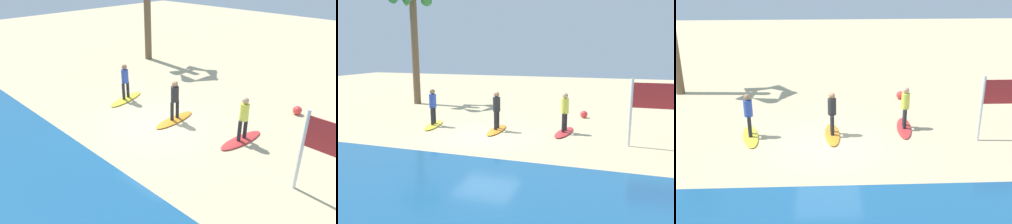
{
  "view_description": "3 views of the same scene",
  "coord_description": "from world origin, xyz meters",
  "views": [
    {
      "loc": [
        -8.18,
        7.8,
        6.0
      ],
      "look_at": [
        -0.81,
        0.29,
        0.95
      ],
      "focal_mm": 34.22,
      "sensor_mm": 36.0,
      "label": 1
    },
    {
      "loc": [
        -5.1,
        12.67,
        3.52
      ],
      "look_at": [
        -0.65,
        -0.63,
        0.88
      ],
      "focal_mm": 36.0,
      "sensor_mm": 36.0,
      "label": 2
    },
    {
      "loc": [
        -0.02,
        13.58,
        6.53
      ],
      "look_at": [
        -0.61,
        -0.12,
        1.19
      ],
      "focal_mm": 43.88,
      "sensor_mm": 36.0,
      "label": 3
    }
  ],
  "objects": [
    {
      "name": "ground_plane",
      "position": [
        0.0,
        0.0,
        0.0
      ],
      "size": [
        60.0,
        60.0,
        0.0
      ],
      "primitive_type": "plane",
      "color": "#CCB789"
    },
    {
      "name": "surfboard_red",
      "position": [
        -3.04,
        -1.24,
        0.04
      ],
      "size": [
        0.8,
        2.15,
        0.09
      ],
      "primitive_type": "ellipsoid",
      "rotation": [
        0.0,
        0.0,
        1.45
      ],
      "color": "red",
      "rests_on": "ground"
    },
    {
      "name": "surfer_red",
      "position": [
        -3.04,
        -1.24,
        1.04
      ],
      "size": [
        0.32,
        0.46,
        1.64
      ],
      "color": "#232328",
      "rests_on": "surfboard_red"
    },
    {
      "name": "surfboard_orange",
      "position": [
        -0.19,
        -0.73,
        0.04
      ],
      "size": [
        0.63,
        2.12,
        0.09
      ],
      "primitive_type": "ellipsoid",
      "rotation": [
        0.0,
        0.0,
        1.6
      ],
      "color": "orange",
      "rests_on": "ground"
    },
    {
      "name": "surfer_orange",
      "position": [
        -0.19,
        -0.73,
        1.04
      ],
      "size": [
        0.32,
        0.46,
        1.64
      ],
      "color": "#232328",
      "rests_on": "surfboard_orange"
    },
    {
      "name": "surfboard_yellow",
      "position": [
        2.91,
        -0.7,
        0.04
      ],
      "size": [
        1.01,
        2.17,
        0.09
      ],
      "primitive_type": "ellipsoid",
      "rotation": [
        0.0,
        0.0,
        1.79
      ],
      "color": "yellow",
      "rests_on": "ground"
    },
    {
      "name": "surfer_yellow",
      "position": [
        2.91,
        -0.7,
        1.04
      ],
      "size": [
        0.32,
        0.45,
        1.64
      ],
      "color": "#232328",
      "rests_on": "surfboard_yellow"
    },
    {
      "name": "palm_tree",
      "position": [
        7.28,
        -6.1,
        6.12
      ],
      "size": [
        2.88,
        3.03,
        7.63
      ],
      "color": "brown",
      "rests_on": "ground"
    },
    {
      "name": "beach_ball",
      "position": [
        -3.51,
        -4.82,
        0.19
      ],
      "size": [
        0.37,
        0.37,
        0.37
      ],
      "primitive_type": "sphere",
      "color": "#E53838",
      "rests_on": "ground"
    }
  ]
}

